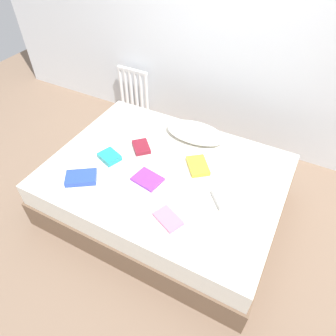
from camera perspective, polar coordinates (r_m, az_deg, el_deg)
name	(u,v)px	position (r m, az deg, el deg)	size (l,w,h in m)	color
ground_plane	(166,207)	(2.96, -0.46, -7.29)	(8.00, 8.00, 0.00)	#7F6651
back_wall	(233,11)	(3.23, 12.15, 26.85)	(6.00, 0.10, 2.80)	silver
bed	(165,190)	(2.77, -0.48, -4.10)	(2.00, 1.50, 0.50)	brown
radiator	(134,90)	(3.96, -6.46, 14.29)	(0.41, 0.04, 0.56)	white
pillow	(195,133)	(2.91, 5.15, 6.62)	(0.57, 0.32, 0.11)	white
textbook_white	(230,198)	(2.39, 11.50, -5.51)	(0.23, 0.19, 0.05)	white
textbook_blue	(81,178)	(2.59, -15.96, -1.75)	(0.25, 0.16, 0.05)	#2847B7
textbook_teal	(109,157)	(2.72, -10.91, 2.09)	(0.18, 0.14, 0.05)	teal
textbook_purple	(147,179)	(2.50, -3.86, -2.11)	(0.23, 0.18, 0.02)	purple
textbook_pink	(168,219)	(2.23, 0.01, -9.50)	(0.21, 0.13, 0.03)	pink
textbook_yellow	(198,166)	(2.61, 5.62, 0.42)	(0.24, 0.16, 0.04)	yellow
textbook_maroon	(141,147)	(2.79, -5.03, 3.95)	(0.19, 0.14, 0.04)	maroon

